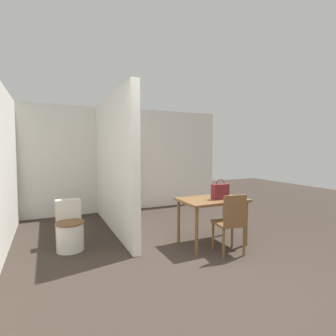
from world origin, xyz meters
TOP-DOWN VIEW (x-y plane):
  - ground_plane at (0.00, 0.00)m, footprint 16.00×16.00m
  - wall_back at (0.00, 4.07)m, footprint 5.38×0.12m
  - partition_wall at (-0.50, 2.61)m, footprint 0.12×2.81m
  - dining_table at (0.74, 1.17)m, footprint 1.03×0.69m
  - wooden_chair at (0.74, 0.71)m, footprint 0.44×0.44m
  - toilet at (-1.35, 1.92)m, footprint 0.42×0.57m
  - handbag at (0.84, 1.09)m, footprint 0.28×0.11m
  - wooden_cabinet at (-0.05, 3.80)m, footprint 0.52×0.41m

SIDE VIEW (x-z plane):
  - ground_plane at x=0.00m, z-range 0.00..0.00m
  - toilet at x=-1.35m, z-range -0.06..0.67m
  - wooden_chair at x=0.74m, z-range 0.04..0.93m
  - dining_table at x=0.74m, z-range 0.28..1.01m
  - handbag at x=0.84m, z-range 0.70..1.02m
  - wooden_cabinet at x=-0.05m, z-range 0.00..1.73m
  - partition_wall at x=-0.50m, z-range 0.00..2.50m
  - wall_back at x=0.00m, z-range 0.00..2.50m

